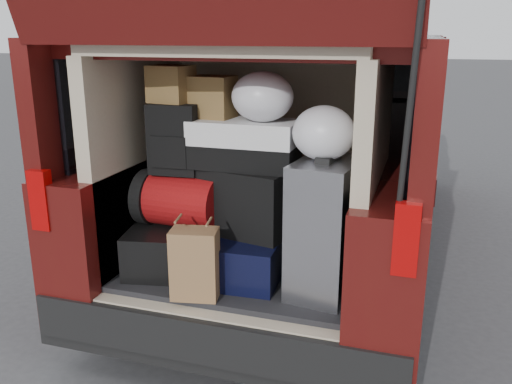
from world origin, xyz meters
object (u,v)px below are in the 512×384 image
Objects in this scene: navy_hardshell at (243,255)px; twotone_duffel at (245,144)px; kraft_bag at (195,264)px; black_hardshell at (175,243)px; silver_roller at (326,227)px; backpack at (175,139)px; red_duffel at (181,200)px; black_soft_case at (245,200)px.

navy_hardshell is 0.94× the size of twotone_duffel.
navy_hardshell is at bearing 55.25° from kraft_bag.
black_hardshell is 1.71× the size of kraft_bag.
backpack is at bearing -176.18° from silver_roller.
black_hardshell is 1.16× the size of navy_hardshell.
black_hardshell is 0.60m from backpack.
kraft_bag is at bearing -62.47° from black_hardshell.
red_duffel is 0.35m from black_soft_case.
silver_roller is 0.81m from red_duffel.
black_soft_case is at bearing -67.32° from twotone_duffel.
red_duffel is at bearing -169.35° from twotone_duffel.
twotone_duffel reaches higher than silver_roller.
twotone_duffel is (0.40, 0.04, 0.58)m from black_hardshell.
black_hardshell is 0.50m from black_soft_case.
navy_hardshell is at bearing -72.79° from black_soft_case.
twotone_duffel is (0.13, 0.38, 0.53)m from kraft_bag.
red_duffel is at bearing 112.92° from kraft_bag.
red_duffel is 0.92× the size of black_soft_case.
kraft_bag is 0.46m from black_soft_case.
twotone_duffel is at bearing 173.22° from silver_roller.
black_hardshell is 0.71m from twotone_duffel.
navy_hardshell is at bearing -178.72° from silver_roller.
black_soft_case is 0.30m from twotone_duffel.
twotone_duffel is (-0.01, 0.07, 0.59)m from navy_hardshell.
twotone_duffel is (-0.01, 0.01, 0.30)m from black_soft_case.
navy_hardshell is 1.40× the size of backpack.
backpack reaches higher than twotone_duffel.
kraft_bag reaches higher than black_hardshell.
kraft_bag is 0.66m from twotone_duffel.
red_duffel reaches higher than kraft_bag.
black_soft_case is at bearing 174.64° from silver_roller.
twotone_duffel is (-0.46, 0.12, 0.37)m from silver_roller.
kraft_bag is at bearing -51.27° from red_duffel.
silver_roller is 0.47m from black_soft_case.
kraft_bag is at bearing -148.03° from silver_roller.
backpack reaches higher than navy_hardshell.
backpack reaches higher than black_hardshell.
navy_hardshell is 1.14× the size of red_duffel.
red_duffel is (-0.80, 0.05, 0.05)m from silver_roller.
backpack is (-0.82, 0.05, 0.38)m from silver_roller.
silver_roller is 1.22× the size of twotone_duffel.
twotone_duffel is (0.36, 0.06, -0.02)m from backpack.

